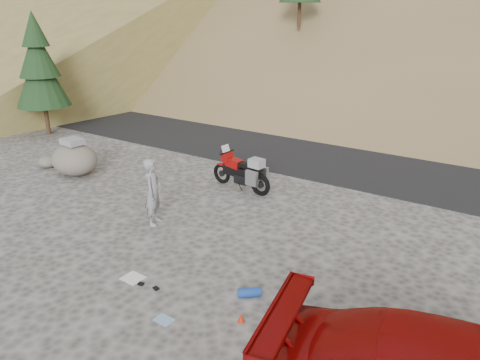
{
  "coord_description": "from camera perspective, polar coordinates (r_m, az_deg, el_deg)",
  "views": [
    {
      "loc": [
        6.64,
        -7.31,
        5.25
      ],
      "look_at": [
        0.44,
        2.11,
        1.0
      ],
      "focal_mm": 35.0,
      "sensor_mm": 36.0,
      "label": 1
    }
  ],
  "objects": [
    {
      "name": "ground",
      "position": [
        11.18,
        -7.91,
        -7.57
      ],
      "size": [
        140.0,
        140.0,
        0.0
      ],
      "primitive_type": "plane",
      "color": "#474442",
      "rests_on": "ground"
    },
    {
      "name": "gear_blue_mat",
      "position": [
        9.19,
        1.16,
        -13.55
      ],
      "size": [
        0.46,
        0.42,
        0.18
      ],
      "primitive_type": "cylinder",
      "rotation": [
        0.0,
        1.57,
        0.7
      ],
      "color": "#193F9A",
      "rests_on": "ground"
    },
    {
      "name": "boulder",
      "position": [
        16.13,
        -19.52,
        2.43
      ],
      "size": [
        1.92,
        1.77,
        1.21
      ],
      "rotation": [
        0.0,
        0.0,
        -0.32
      ],
      "color": "#5E5A50",
      "rests_on": "ground"
    },
    {
      "name": "man",
      "position": [
        12.2,
        -10.27,
        -5.2
      ],
      "size": [
        0.63,
        0.74,
        1.73
      ],
      "primitive_type": "imported",
      "rotation": [
        0.0,
        0.0,
        1.97
      ],
      "color": "gray",
      "rests_on": "ground"
    },
    {
      "name": "small_rock",
      "position": [
        17.3,
        -22.38,
        2.09
      ],
      "size": [
        0.79,
        0.74,
        0.4
      ],
      "rotation": [
        0.0,
        0.0,
        0.24
      ],
      "color": "#5E5A50",
      "rests_on": "ground"
    },
    {
      "name": "gear_blue_cloth",
      "position": [
        8.75,
        -9.24,
        -16.47
      ],
      "size": [
        0.34,
        0.25,
        0.01
      ],
      "primitive_type": "cube",
      "rotation": [
        0.0,
        0.0,
        -0.03
      ],
      "color": "#7FA9C4",
      "rests_on": "ground"
    },
    {
      "name": "gear_glove_b",
      "position": [
        9.76,
        -11.99,
        -12.28
      ],
      "size": [
        0.13,
        0.11,
        0.04
      ],
      "primitive_type": "cube",
      "rotation": [
        0.0,
        0.0,
        0.2
      ],
      "color": "black",
      "rests_on": "ground"
    },
    {
      "name": "motorcycle",
      "position": [
        13.92,
        0.39,
        0.93
      ],
      "size": [
        2.17,
        0.77,
        1.29
      ],
      "rotation": [
        0.0,
        0.0,
        -0.11
      ],
      "color": "black",
      "rests_on": "ground"
    },
    {
      "name": "gear_white_cloth",
      "position": [
        10.0,
        -12.92,
        -11.56
      ],
      "size": [
        0.43,
        0.39,
        0.01
      ],
      "primitive_type": "cube",
      "rotation": [
        0.0,
        0.0,
        -0.04
      ],
      "color": "white",
      "rests_on": "ground"
    },
    {
      "name": "road",
      "position": [
        18.37,
        10.75,
        3.69
      ],
      "size": [
        120.0,
        7.0,
        0.05
      ],
      "primitive_type": "cube",
      "color": "black",
      "rests_on": "ground"
    },
    {
      "name": "conifer_verge",
      "position": [
        21.36,
        -23.31,
        12.69
      ],
      "size": [
        2.2,
        2.2,
        5.04
      ],
      "color": "#332112",
      "rests_on": "ground"
    },
    {
      "name": "gear_glove_a",
      "position": [
        9.57,
        -10.22,
        -12.87
      ],
      "size": [
        0.14,
        0.12,
        0.04
      ],
      "primitive_type": "cube",
      "rotation": [
        0.0,
        0.0,
        -0.31
      ],
      "color": "black",
      "rests_on": "ground"
    },
    {
      "name": "gear_bottle",
      "position": [
        8.22,
        4.97,
        -18.13
      ],
      "size": [
        0.11,
        0.11,
        0.23
      ],
      "primitive_type": "cylinder",
      "rotation": [
        0.0,
        0.0,
        0.34
      ],
      "color": "#193F9A",
      "rests_on": "ground"
    },
    {
      "name": "gear_funnel",
      "position": [
        8.57,
        0.14,
        -16.44
      ],
      "size": [
        0.16,
        0.16,
        0.17
      ],
      "primitive_type": "cone",
      "rotation": [
        0.0,
        0.0,
        -0.26
      ],
      "color": "red",
      "rests_on": "ground"
    }
  ]
}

